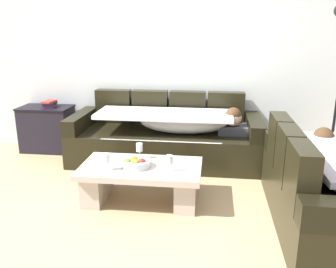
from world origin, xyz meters
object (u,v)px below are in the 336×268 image
object	(u,v)px
couch_along_wall	(168,137)
fruit_bowl	(136,163)
book_stack_on_cabinet	(49,104)
floor_lamp	(336,81)
wine_glass_near_right	(169,161)
open_magazine	(180,168)
coffee_table	(141,179)
wine_glass_near_left	(107,159)
couch_near_window	(328,190)
side_cabinet	(47,129)
wine_glass_far_back	(139,148)

from	to	relation	value
couch_along_wall	fruit_bowl	size ratio (longest dim) A/B	8.70
book_stack_on_cabinet	floor_lamp	bearing A→B (deg)	-5.82
wine_glass_near_right	open_magazine	size ratio (longest dim) A/B	0.59
coffee_table	book_stack_on_cabinet	distance (m)	2.15
wine_glass_near_left	fruit_bowl	bearing A→B (deg)	22.60
wine_glass_near_right	open_magazine	distance (m)	0.17
couch_near_window	floor_lamp	distance (m)	1.53
couch_near_window	book_stack_on_cabinet	bearing A→B (deg)	63.51
floor_lamp	side_cabinet	bearing A→B (deg)	174.21
fruit_bowl	floor_lamp	world-z (taller)	floor_lamp
fruit_bowl	open_magazine	size ratio (longest dim) A/B	1.00
wine_glass_near_left	wine_glass_near_right	size ratio (longest dim) A/B	1.00
wine_glass_far_back	open_magazine	world-z (taller)	wine_glass_far_back
wine_glass_near_right	book_stack_on_cabinet	world-z (taller)	book_stack_on_cabinet
side_cabinet	book_stack_on_cabinet	distance (m)	0.37
wine_glass_near_left	wine_glass_near_right	bearing A→B (deg)	2.37
couch_near_window	coffee_table	world-z (taller)	couch_near_window
coffee_table	wine_glass_near_left	distance (m)	0.42
book_stack_on_cabinet	floor_lamp	world-z (taller)	floor_lamp
couch_near_window	side_cabinet	size ratio (longest dim) A/B	2.46
couch_along_wall	side_cabinet	world-z (taller)	couch_along_wall
couch_along_wall	book_stack_on_cabinet	world-z (taller)	couch_along_wall
wine_glass_far_back	book_stack_on_cabinet	world-z (taller)	book_stack_on_cabinet
wine_glass_near_right	couch_along_wall	bearing A→B (deg)	97.66
couch_near_window	couch_along_wall	bearing A→B (deg)	48.13
wine_glass_near_right	wine_glass_far_back	size ratio (longest dim) A/B	1.00
wine_glass_far_back	wine_glass_near_left	bearing A→B (deg)	-125.24
wine_glass_near_right	side_cabinet	size ratio (longest dim) A/B	0.23
coffee_table	open_magazine	size ratio (longest dim) A/B	4.29
wine_glass_far_back	open_magazine	xyz separation A→B (m)	(0.45, -0.23, -0.11)
coffee_table	floor_lamp	world-z (taller)	floor_lamp
coffee_table	wine_glass_near_left	size ratio (longest dim) A/B	7.23
coffee_table	book_stack_on_cabinet	world-z (taller)	book_stack_on_cabinet
couch_along_wall	side_cabinet	distance (m)	1.79
wine_glass_near_right	wine_glass_far_back	distance (m)	0.48
couch_near_window	open_magazine	bearing A→B (deg)	80.42
fruit_bowl	wine_glass_far_back	bearing A→B (deg)	93.23
fruit_bowl	open_magazine	distance (m)	0.44
couch_along_wall	coffee_table	bearing A→B (deg)	-96.31
wine_glass_far_back	couch_near_window	bearing A→B (deg)	-14.40
fruit_bowl	coffee_table	bearing A→B (deg)	45.28
wine_glass_near_left	floor_lamp	world-z (taller)	floor_lamp
coffee_table	book_stack_on_cabinet	xyz separation A→B (m)	(-1.58, 1.39, 0.45)
open_magazine	floor_lamp	xyz separation A→B (m)	(1.68, 1.05, 0.73)
couch_near_window	wine_glass_far_back	bearing A→B (deg)	75.60
open_magazine	floor_lamp	distance (m)	2.11
book_stack_on_cabinet	wine_glass_far_back	bearing A→B (deg)	-37.92
wine_glass_near_right	wine_glass_far_back	world-z (taller)	same
wine_glass_near_left	coffee_table	bearing A→B (deg)	26.39
wine_glass_near_left	side_cabinet	xyz separation A→B (m)	(-1.35, 1.54, -0.17)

